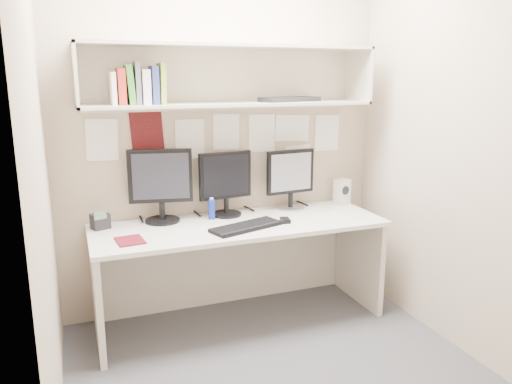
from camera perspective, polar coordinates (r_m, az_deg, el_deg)
name	(u,v)px	position (r m, az deg, el deg)	size (l,w,h in m)	color
floor	(275,367)	(3.20, 2.19, -19.35)	(2.40, 2.00, 0.01)	#434347
wall_back	(223,135)	(3.66, -3.76, 6.55)	(2.40, 0.02, 2.60)	tan
wall_front	(385,193)	(1.87, 14.53, -0.16)	(2.40, 0.02, 2.60)	tan
wall_left	(39,168)	(2.52, -23.57, 2.51)	(0.02, 2.00, 2.60)	tan
wall_right	(452,144)	(3.38, 21.54, 5.13)	(0.02, 2.00, 2.60)	tan
desk	(240,272)	(3.57, -1.86, -9.11)	(2.00, 0.70, 0.73)	silver
overhead_hutch	(228,76)	(3.51, -3.17, 13.14)	(2.00, 0.38, 0.40)	beige
pinned_papers	(224,142)	(3.67, -3.72, 5.77)	(1.92, 0.01, 0.48)	white
monitor_left	(161,183)	(3.47, -10.84, 1.01)	(0.43, 0.24, 0.51)	black
monitor_center	(226,181)	(3.58, -3.50, 1.26)	(0.40, 0.22, 0.46)	black
monitor_right	(290,177)	(3.76, 3.95, 1.74)	(0.39, 0.21, 0.45)	#A5A5AA
keyboard	(246,227)	(3.32, -1.12, -3.98)	(0.49, 0.18, 0.02)	black
mouse	(285,220)	(3.46, 3.36, -3.25)	(0.06, 0.09, 0.03)	black
speaker	(342,191)	(3.99, 9.80, 0.06)	(0.12, 0.12, 0.20)	beige
blue_bottle	(212,209)	(3.53, -5.09, -1.93)	(0.05, 0.05, 0.15)	navy
maroon_notebook	(130,241)	(3.16, -14.20, -5.40)	(0.16, 0.19, 0.01)	#5C0F1B
desk_phone	(100,221)	(3.46, -17.37, -3.19)	(0.13, 0.13, 0.13)	black
book_stack	(139,86)	(3.29, -13.26, 11.75)	(0.33, 0.16, 0.27)	white
hutch_tray	(290,99)	(3.62, 3.88, 10.53)	(0.45, 0.17, 0.03)	black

